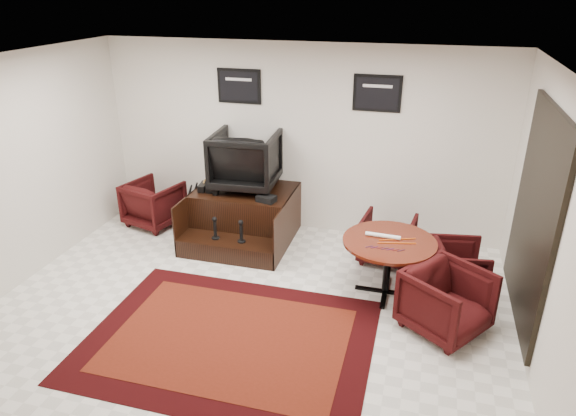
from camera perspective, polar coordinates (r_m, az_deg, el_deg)
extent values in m
plane|color=white|center=(6.07, -4.83, -11.85)|extent=(6.00, 6.00, 0.00)
cube|color=silver|center=(7.64, 1.22, 7.55)|extent=(6.00, 0.02, 2.80)
cube|color=silver|center=(3.49, -20.25, -15.54)|extent=(6.00, 0.02, 2.80)
cube|color=silver|center=(6.98, -29.13, 2.90)|extent=(0.02, 5.00, 2.80)
cube|color=silver|center=(5.22, 27.30, -3.13)|extent=(0.02, 5.00, 2.80)
cube|color=white|center=(5.00, -5.96, 15.26)|extent=(6.00, 5.00, 0.02)
cube|color=black|center=(5.88, 25.68, -1.00)|extent=(0.05, 1.90, 2.30)
cube|color=black|center=(5.88, 25.59, -0.99)|extent=(0.02, 1.72, 2.12)
cube|color=black|center=(5.88, 25.63, -0.99)|extent=(0.03, 0.05, 2.12)
cube|color=black|center=(7.71, -5.44, 13.33)|extent=(0.66, 0.03, 0.50)
cube|color=black|center=(7.69, -5.49, 13.31)|extent=(0.58, 0.01, 0.42)
cube|color=silver|center=(7.67, -5.53, 14.04)|extent=(0.40, 0.00, 0.04)
cube|color=black|center=(7.26, 9.88, 12.45)|extent=(0.66, 0.03, 0.50)
cube|color=black|center=(7.24, 9.87, 12.43)|extent=(0.58, 0.01, 0.42)
cube|color=silver|center=(7.22, 9.92, 13.20)|extent=(0.40, 0.00, 0.04)
cube|color=black|center=(5.74, -6.50, -14.30)|extent=(3.03, 2.27, 0.01)
cube|color=#50180B|center=(5.74, -6.50, -14.25)|extent=(2.49, 1.73, 0.01)
cube|color=black|center=(7.73, -4.65, -0.44)|extent=(1.44, 1.06, 0.75)
cube|color=black|center=(7.21, -6.58, -4.51)|extent=(1.44, 0.43, 0.27)
cube|color=black|center=(7.81, -10.11, -0.48)|extent=(0.02, 1.49, 0.75)
cube|color=black|center=(7.35, 0.04, -1.70)|extent=(0.02, 1.49, 0.75)
cylinder|color=black|center=(7.22, -8.05, -3.30)|extent=(0.11, 0.11, 0.02)
cylinder|color=black|center=(7.16, -8.11, -2.38)|extent=(0.04, 0.04, 0.24)
sphere|color=black|center=(7.09, -8.18, -1.25)|extent=(0.07, 0.07, 0.07)
cylinder|color=black|center=(7.08, -5.19, -3.70)|extent=(0.11, 0.11, 0.02)
cylinder|color=black|center=(7.02, -5.22, -2.75)|extent=(0.04, 0.04, 0.24)
sphere|color=black|center=(6.96, -5.27, -1.61)|extent=(0.07, 0.07, 0.07)
imported|color=black|center=(7.47, -4.73, 5.62)|extent=(0.96, 0.91, 0.94)
cube|color=black|center=(7.61, -9.39, 2.35)|extent=(0.13, 0.28, 0.10)
cube|color=black|center=(7.57, -8.53, 2.31)|extent=(0.13, 0.28, 0.10)
cube|color=black|center=(7.11, -2.42, 1.05)|extent=(0.28, 0.23, 0.09)
imported|color=black|center=(8.32, -14.69, 0.73)|extent=(0.91, 0.88, 0.77)
cylinder|color=#401109|center=(6.22, 11.21, -3.69)|extent=(1.11, 1.11, 0.03)
cylinder|color=black|center=(6.38, 10.97, -6.43)|extent=(0.09, 0.09, 0.66)
cube|color=black|center=(6.56, 10.73, -9.09)|extent=(0.75, 0.06, 0.03)
cube|color=black|center=(6.56, 10.73, -9.09)|extent=(0.06, 0.75, 0.03)
imported|color=black|center=(7.14, 10.99, -3.11)|extent=(0.76, 0.72, 0.71)
imported|color=black|center=(6.68, 18.26, -6.03)|extent=(0.73, 0.76, 0.69)
imported|color=black|center=(5.88, 17.23, -9.56)|extent=(1.06, 1.07, 0.81)
cylinder|color=white|center=(6.25, 10.51, -3.05)|extent=(0.42, 0.07, 0.05)
cylinder|color=#E1560C|center=(6.15, 11.99, -3.83)|extent=(0.44, 0.12, 0.01)
cylinder|color=#E1560C|center=(6.24, 12.06, -3.42)|extent=(0.42, 0.18, 0.01)
cylinder|color=#4C1933|center=(6.02, 9.02, -4.26)|extent=(0.08, 0.07, 0.01)
cylinder|color=#4C1933|center=(6.01, 9.59, -4.32)|extent=(0.08, 0.07, 0.01)
cylinder|color=#4C1933|center=(6.01, 10.16, -4.38)|extent=(0.08, 0.07, 0.01)
cylinder|color=#4C1933|center=(6.01, 10.73, -4.45)|extent=(0.08, 0.07, 0.01)
cylinder|color=#4C1933|center=(6.00, 11.30, -4.51)|extent=(0.08, 0.07, 0.01)
cylinder|color=#4C1933|center=(6.00, 11.87, -4.57)|extent=(0.08, 0.07, 0.01)
cylinder|color=#4C1933|center=(6.00, 12.44, -4.64)|extent=(0.08, 0.07, 0.01)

